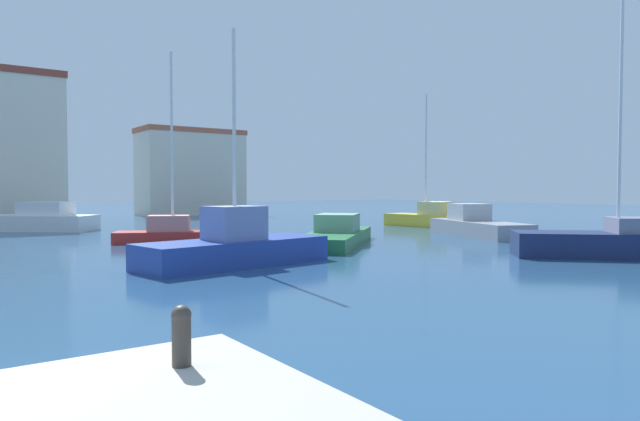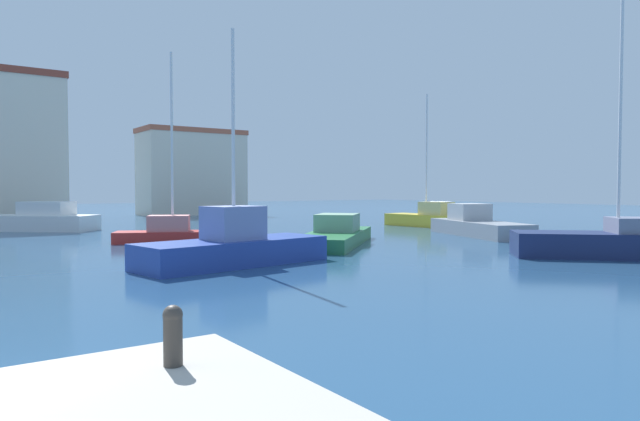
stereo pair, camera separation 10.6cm
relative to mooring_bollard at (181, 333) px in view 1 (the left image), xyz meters
name	(u,v)px [view 1 (the left image)]	position (x,y,z in m)	size (l,w,h in m)	color
water	(255,237)	(12.73, 21.77, -1.20)	(160.00, 160.00, 0.00)	navy
mooring_bollard	(181,333)	(0.00, 0.00, 0.00)	(0.20, 0.20, 0.61)	#38332D
sailboat_red_center_channel	(172,231)	(7.95, 21.47, -0.66)	(5.66, 3.91, 9.28)	#B22823
motorboat_grey_far_left	(477,225)	(23.58, 15.58, -0.62)	(4.79, 7.82, 1.78)	gray
motorboat_white_distant_east	(33,220)	(3.70, 34.13, -0.54)	(7.65, 7.29, 1.84)	white
sailboat_yellow_near_pier	(428,217)	(26.81, 22.48, -0.55)	(2.53, 6.24, 9.22)	gold
sailboat_blue_distant_north	(235,246)	(6.75, 12.27, -0.55)	(7.08, 3.34, 8.09)	#233D93
sailboat_navy_outer_mooring	(622,241)	(19.79, 5.58, -0.58)	(6.94, 6.94, 10.26)	#19234C
motorboat_green_behind_lamppost	(336,235)	(13.95, 16.02, -0.74)	(7.76, 7.42, 1.43)	#28703D
waterfront_apartments	(191,172)	(20.74, 49.97, 3.17)	(10.40, 5.21, 8.74)	beige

